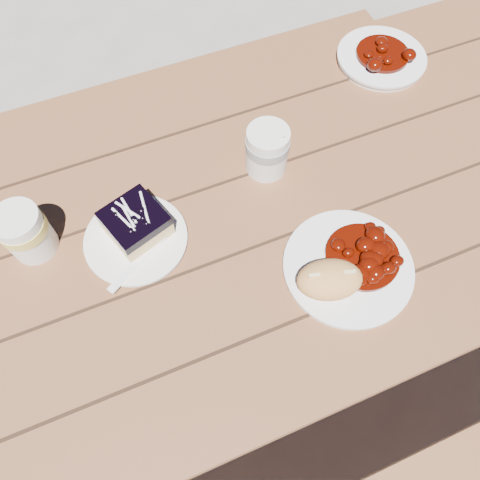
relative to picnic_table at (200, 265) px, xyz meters
name	(u,v)px	position (x,y,z in m)	size (l,w,h in m)	color
ground	(213,339)	(0.00, 0.00, -0.59)	(60.00, 60.00, 0.00)	gray
picnic_table	(200,265)	(0.00, 0.00, 0.00)	(2.00, 1.55, 0.75)	brown
main_plate	(348,268)	(0.23, -0.19, 0.17)	(0.23, 0.23, 0.02)	white
goulash_stew	(364,253)	(0.26, -0.18, 0.20)	(0.14, 0.14, 0.04)	#4A0B02
bread_roll	(329,280)	(0.18, -0.21, 0.21)	(0.11, 0.08, 0.06)	#E1A056
dessert_plate	(136,240)	(-0.11, 0.02, 0.17)	(0.19, 0.19, 0.01)	white
blueberry_cake	(136,223)	(-0.10, 0.03, 0.20)	(0.13, 0.13, 0.06)	#F3CE84
fork_dessert	(133,266)	(-0.13, -0.04, 0.17)	(0.03, 0.16, 0.01)	white
coffee_cup	(267,150)	(0.19, 0.08, 0.21)	(0.08, 0.08, 0.11)	white
second_plate	(381,58)	(0.57, 0.27, 0.17)	(0.20, 0.20, 0.02)	white
second_stew	(384,48)	(0.57, 0.27, 0.20)	(0.12, 0.12, 0.04)	#4A0B02
second_cup	(26,232)	(-0.29, 0.08, 0.21)	(0.08, 0.08, 0.11)	white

